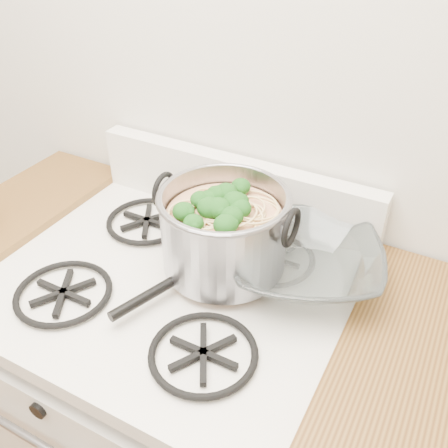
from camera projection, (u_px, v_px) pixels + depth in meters
gas_range at (181, 409)px, 1.36m from camera, size 0.76×0.66×0.92m
counter_left at (43, 335)px, 1.54m from camera, size 0.25×0.65×0.92m
stock_pot at (224, 231)px, 1.06m from camera, size 0.31×0.28×0.19m
spatula at (209, 260)px, 1.10m from camera, size 0.37×0.39×0.02m
glass_bowl at (304, 269)px, 1.06m from camera, size 0.17×0.17×0.03m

